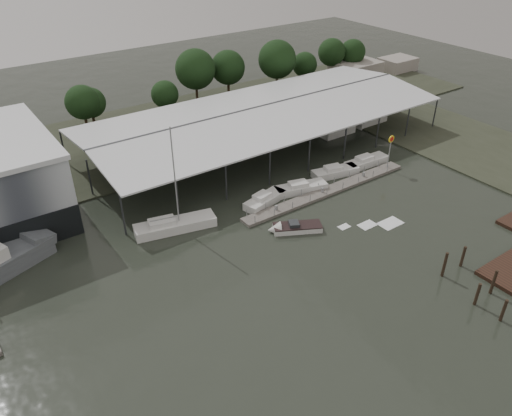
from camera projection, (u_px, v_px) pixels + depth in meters
ground at (288, 268)px, 55.13m from camera, size 200.00×200.00×0.00m
land_strip_far at (133, 140)px, 84.24m from camera, size 140.00×30.00×0.30m
land_strip_east at (460, 141)px, 84.10m from camera, size 20.00×60.00×0.30m
covered_boat_shed at (264, 110)px, 79.69m from camera, size 58.24×24.00×6.96m
floating_dock at (328, 191)px, 69.33m from camera, size 28.00×2.00×1.40m
shell_fuel_sign at (390, 146)px, 73.25m from camera, size 1.10×0.18×5.55m
distant_commercial_buildings at (369, 68)px, 114.15m from camera, size 22.00×8.00×4.00m
white_sailboat at (174, 225)px, 61.28m from camera, size 10.31×4.79×13.71m
speedboat_underway at (293, 228)px, 61.21m from camera, size 16.27×9.42×2.00m
moored_cruiser_0 at (265, 200)px, 66.55m from camera, size 6.83×3.68×1.70m
moored_cruiser_1 at (300, 188)px, 69.32m from camera, size 7.70×4.02×1.70m
moored_cruiser_2 at (335, 172)px, 73.44m from camera, size 7.37×3.67×1.70m
moored_cruiser_3 at (366, 162)px, 76.24m from camera, size 7.52×2.51×1.70m
mooring_pilings at (483, 284)px, 51.21m from camera, size 4.91×7.86×3.69m
horizon_tree_line at (239, 69)px, 97.72m from camera, size 66.17×11.11×11.38m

